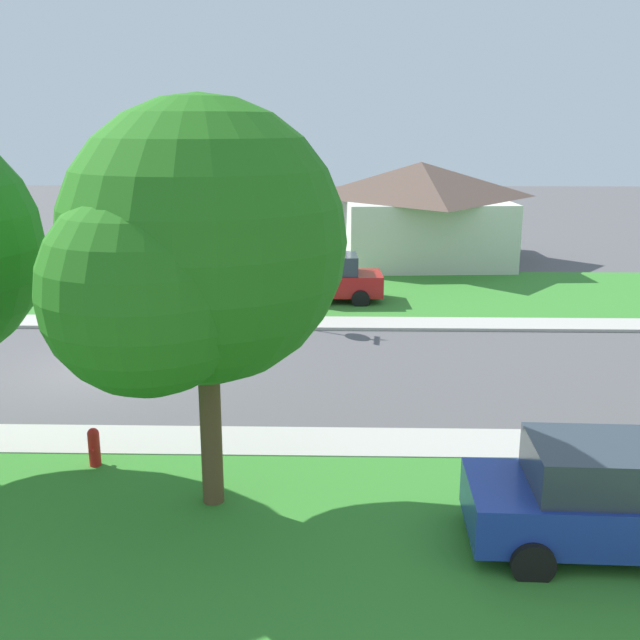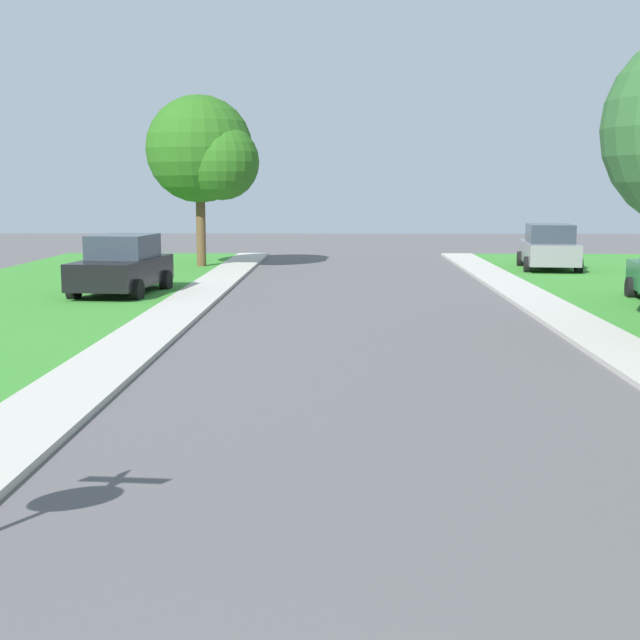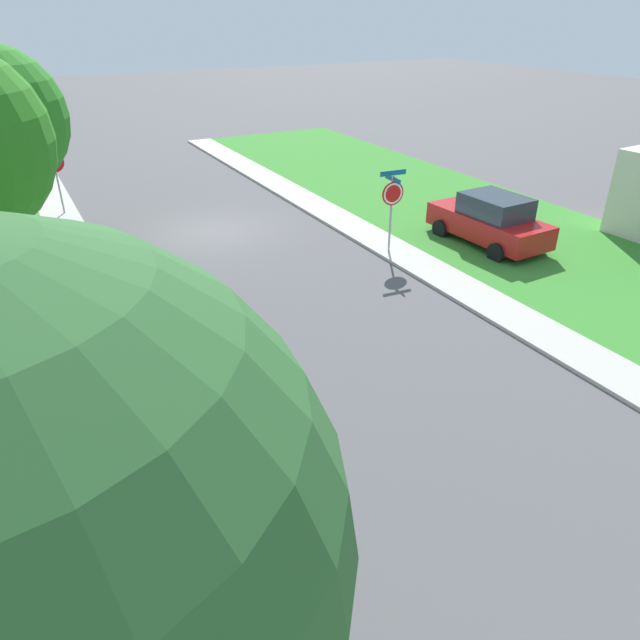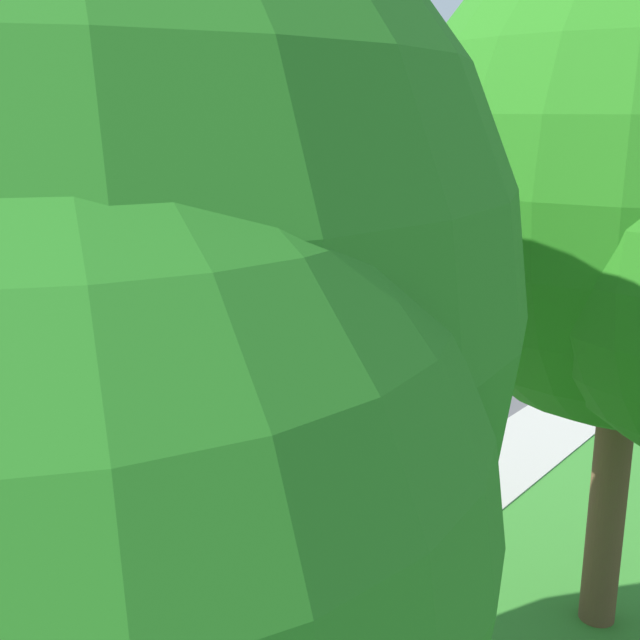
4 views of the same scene
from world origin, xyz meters
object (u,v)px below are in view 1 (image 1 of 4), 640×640
at_px(car_blue_far_down_street, 608,499).
at_px(house_left_setback, 420,210).
at_px(stop_sign_far_corner, 293,269).
at_px(fire_hydrant, 94,448).
at_px(tree_across_left, 190,254).
at_px(car_red_kerbside_mid, 324,279).

relative_size(car_blue_far_down_street, house_left_setback, 0.46).
bearing_deg(car_blue_far_down_street, stop_sign_far_corner, -156.80).
relative_size(stop_sign_far_corner, fire_hydrant, 3.34).
bearing_deg(tree_across_left, fire_hydrant, -124.61).
bearing_deg(tree_across_left, stop_sign_far_corner, 175.89).
xyz_separation_m(stop_sign_far_corner, car_red_kerbside_mid, (-3.45, 0.91, -1.01)).
bearing_deg(stop_sign_far_corner, car_blue_far_down_street, 23.20).
distance_m(tree_across_left, fire_hydrant, 4.85).
bearing_deg(stop_sign_far_corner, fire_hydrant, -16.99).
relative_size(house_left_setback, fire_hydrant, 11.47).
bearing_deg(house_left_setback, tree_across_left, -14.17).
height_order(car_blue_far_down_street, house_left_setback, house_left_setback).
bearing_deg(stop_sign_far_corner, car_red_kerbside_mid, 165.24).
bearing_deg(fire_hydrant, car_blue_far_down_street, 73.35).
height_order(house_left_setback, fire_hydrant, house_left_setback).
distance_m(car_blue_far_down_street, fire_hydrant, 9.06).
bearing_deg(car_red_kerbside_mid, stop_sign_far_corner, -14.76).
distance_m(car_blue_far_down_street, tree_across_left, 7.36).
xyz_separation_m(car_red_kerbside_mid, house_left_setback, (-8.87, 4.35, 1.50)).
bearing_deg(car_blue_far_down_street, fire_hydrant, -106.65).
bearing_deg(fire_hydrant, stop_sign_far_corner, 163.01).
relative_size(car_red_kerbside_mid, car_blue_far_down_street, 1.00).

